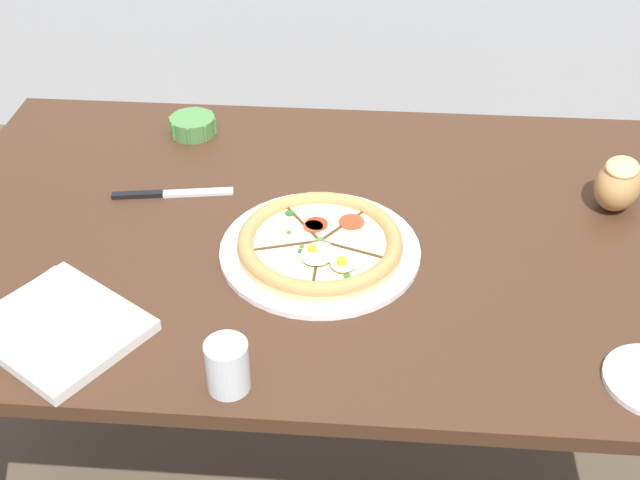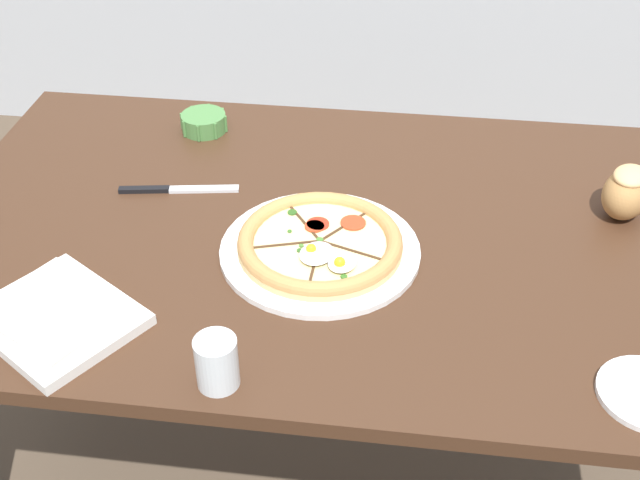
% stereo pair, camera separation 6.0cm
% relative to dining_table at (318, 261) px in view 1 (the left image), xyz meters
% --- Properties ---
extents(ground_plane, '(12.00, 12.00, 0.00)m').
position_rel_dining_table_xyz_m(ground_plane, '(0.00, 0.00, -0.65)').
color(ground_plane, brown).
extents(dining_table, '(1.52, 0.96, 0.74)m').
position_rel_dining_table_xyz_m(dining_table, '(0.00, 0.00, 0.00)').
color(dining_table, '#422819').
rests_on(dining_table, ground_plane).
extents(pizza, '(0.37, 0.37, 0.05)m').
position_rel_dining_table_xyz_m(pizza, '(0.01, -0.08, 0.10)').
color(pizza, white).
rests_on(pizza, dining_table).
extents(ramekin_bowl, '(0.11, 0.11, 0.04)m').
position_rel_dining_table_xyz_m(ramekin_bowl, '(-0.31, 0.34, 0.11)').
color(ramekin_bowl, '#4C8442').
rests_on(ramekin_bowl, dining_table).
extents(napkin_folded, '(0.33, 0.31, 0.04)m').
position_rel_dining_table_xyz_m(napkin_folded, '(-0.40, -0.32, 0.10)').
color(napkin_folded, silver).
rests_on(napkin_folded, dining_table).
extents(bread_piece_near, '(0.13, 0.14, 0.10)m').
position_rel_dining_table_xyz_m(bread_piece_near, '(0.58, 0.11, 0.14)').
color(bread_piece_near, '#B27F47').
rests_on(bread_piece_near, dining_table).
extents(knife_main, '(0.24, 0.06, 0.01)m').
position_rel_dining_table_xyz_m(knife_main, '(-0.31, 0.09, 0.09)').
color(knife_main, silver).
rests_on(knife_main, dining_table).
extents(water_glass, '(0.07, 0.07, 0.09)m').
position_rel_dining_table_xyz_m(water_glass, '(-0.10, -0.42, 0.12)').
color(water_glass, white).
rests_on(water_glass, dining_table).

